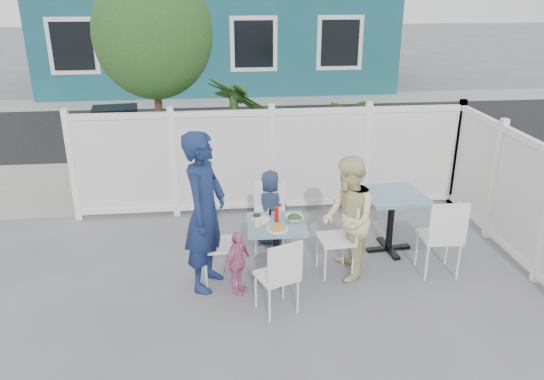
{
  "coord_description": "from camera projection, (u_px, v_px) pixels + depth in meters",
  "views": [
    {
      "loc": [
        -0.71,
        -5.11,
        3.33
      ],
      "look_at": [
        -0.07,
        0.83,
        0.97
      ],
      "focal_mm": 35.0,
      "sensor_mm": 36.0,
      "label": 1
    }
  ],
  "objects": [
    {
      "name": "far_sidewalk",
      "position": [
        239.0,
        101.0,
        15.82
      ],
      "size": [
        24.0,
        1.6,
        0.01
      ],
      "primitive_type": "cube",
      "color": "gray",
      "rests_on": "ground"
    },
    {
      "name": "ground",
      "position": [
        286.0,
        296.0,
        6.02
      ],
      "size": [
        80.0,
        80.0,
        0.0
      ],
      "primitive_type": "plane",
      "color": "slate"
    },
    {
      "name": "salt_shaker",
      "position": [
        269.0,
        212.0,
        6.36
      ],
      "size": [
        0.03,
        0.03,
        0.07
      ],
      "primitive_type": "cylinder",
      "color": "white",
      "rests_on": "main_table"
    },
    {
      "name": "main_table",
      "position": [
        276.0,
        235.0,
        6.2
      ],
      "size": [
        0.7,
        0.7,
        0.72
      ],
      "rotation": [
        0.0,
        0.0,
        -0.04
      ],
      "color": "teal",
      "rests_on": "ground"
    },
    {
      "name": "toddler",
      "position": [
        237.0,
        263.0,
        5.96
      ],
      "size": [
        0.42,
        0.46,
        0.76
      ],
      "primitive_type": "imported",
      "rotation": [
        0.0,
        0.0,
        0.91
      ],
      "color": "pink",
      "rests_on": "ground"
    },
    {
      "name": "boy",
      "position": [
        270.0,
        207.0,
        7.08
      ],
      "size": [
        0.53,
        0.38,
        1.02
      ],
      "primitive_type": "imported",
      "rotation": [
        0.0,
        0.0,
        3.03
      ],
      "color": "#202F4A",
      "rests_on": "ground"
    },
    {
      "name": "salad_bowl",
      "position": [
        294.0,
        218.0,
        6.2
      ],
      "size": [
        0.22,
        0.22,
        0.05
      ],
      "primitive_type": "imported",
      "color": "white",
      "rests_on": "main_table"
    },
    {
      "name": "street",
      "position": [
        245.0,
        127.0,
        12.95
      ],
      "size": [
        24.0,
        5.0,
        0.01
      ],
      "primitive_type": "cube",
      "color": "black",
      "rests_on": "ground"
    },
    {
      "name": "spare_table",
      "position": [
        392.0,
        207.0,
        6.82
      ],
      "size": [
        0.83,
        0.83,
        0.8
      ],
      "rotation": [
        0.0,
        0.0,
        0.09
      ],
      "color": "teal",
      "rests_on": "ground"
    },
    {
      "name": "pepper_shaker",
      "position": [
        270.0,
        212.0,
        6.35
      ],
      "size": [
        0.03,
        0.03,
        0.07
      ],
      "primitive_type": "cylinder",
      "color": "black",
      "rests_on": "main_table"
    },
    {
      "name": "near_sidewalk",
      "position": [
        258.0,
        179.0,
        9.53
      ],
      "size": [
        24.0,
        2.6,
        0.01
      ],
      "primitive_type": "cube",
      "color": "gray",
      "rests_on": "ground"
    },
    {
      "name": "plate_main",
      "position": [
        277.0,
        229.0,
        5.97
      ],
      "size": [
        0.25,
        0.25,
        0.02
      ],
      "primitive_type": "cylinder",
      "color": "white",
      "rests_on": "main_table"
    },
    {
      "name": "woman",
      "position": [
        348.0,
        219.0,
        6.18
      ],
      "size": [
        0.59,
        0.75,
        1.49
      ],
      "primitive_type": "imported",
      "rotation": [
        0.0,
        0.0,
        -1.61
      ],
      "color": "#EAD358",
      "rests_on": "ground"
    },
    {
      "name": "chair_left",
      "position": [
        212.0,
        239.0,
        6.16
      ],
      "size": [
        0.43,
        0.44,
        0.93
      ],
      "rotation": [
        0.0,
        0.0,
        -1.52
      ],
      "color": "white",
      "rests_on": "ground"
    },
    {
      "name": "plate_side",
      "position": [
        261.0,
        220.0,
        6.2
      ],
      "size": [
        0.22,
        0.22,
        0.02
      ],
      "primitive_type": "cylinder",
      "color": "white",
      "rests_on": "main_table"
    },
    {
      "name": "fence_back",
      "position": [
        272.0,
        163.0,
        7.96
      ],
      "size": [
        5.86,
        0.08,
        1.6
      ],
      "color": "white",
      "rests_on": "ground"
    },
    {
      "name": "chair_spare",
      "position": [
        443.0,
        233.0,
        6.22
      ],
      "size": [
        0.46,
        0.45,
        0.99
      ],
      "rotation": [
        0.0,
        0.0,
        -0.03
      ],
      "color": "white",
      "rests_on": "ground"
    },
    {
      "name": "utility_cabinet",
      "position": [
        119.0,
        147.0,
        9.24
      ],
      "size": [
        0.75,
        0.58,
        1.28
      ],
      "primitive_type": "cube",
      "rotation": [
        0.0,
        0.0,
        0.14
      ],
      "color": "yellow",
      "rests_on": "ground"
    },
    {
      "name": "tree",
      "position": [
        153.0,
        34.0,
        7.96
      ],
      "size": [
        1.8,
        1.62,
        3.59
      ],
      "color": "#382316",
      "rests_on": "ground"
    },
    {
      "name": "ketchup_bottle",
      "position": [
        277.0,
        215.0,
        6.15
      ],
      "size": [
        0.05,
        0.05,
        0.16
      ],
      "primitive_type": "cylinder",
      "color": "#C20A09",
      "rests_on": "main_table"
    },
    {
      "name": "fence_right",
      "position": [
        519.0,
        201.0,
        6.59
      ],
      "size": [
        0.08,
        3.66,
        1.6
      ],
      "rotation": [
        0.0,
        0.0,
        1.57
      ],
      "color": "white",
      "rests_on": "ground"
    },
    {
      "name": "potted_shrub_a",
      "position": [
        239.0,
        139.0,
        8.49
      ],
      "size": [
        1.53,
        1.53,
        1.95
      ],
      "primitive_type": "imported",
      "rotation": [
        0.0,
        0.0,
        2.21
      ],
      "color": "#213916",
      "rests_on": "ground"
    },
    {
      "name": "chair_back",
      "position": [
        270.0,
        211.0,
        6.93
      ],
      "size": [
        0.45,
        0.44,
        0.9
      ],
      "rotation": [
        0.0,
        0.0,
        3.02
      ],
      "color": "white",
      "rests_on": "ground"
    },
    {
      "name": "chair_near",
      "position": [
        280.0,
        272.0,
        5.51
      ],
      "size": [
        0.51,
        0.5,
        0.87
      ],
      "rotation": [
        0.0,
        0.0,
        0.38
      ],
      "color": "white",
      "rests_on": "ground"
    },
    {
      "name": "potted_shrub_b",
      "position": [
        363.0,
        152.0,
        8.7
      ],
      "size": [
        1.4,
        1.25,
        1.44
      ],
      "primitive_type": "imported",
      "rotation": [
        0.0,
        0.0,
        3.05
      ],
      "color": "#213916",
      "rests_on": "ground"
    },
    {
      "name": "man",
      "position": [
        205.0,
        212.0,
        5.91
      ],
      "size": [
        0.66,
        0.79,
        1.86
      ],
      "primitive_type": "imported",
      "rotation": [
        0.0,
        0.0,
        1.21
      ],
      "color": "#15244E",
      "rests_on": "ground"
    },
    {
      "name": "coffee_cup_b",
      "position": [
        278.0,
        210.0,
        6.36
      ],
      "size": [
        0.08,
        0.08,
        0.11
      ],
      "primitive_type": "cylinder",
      "color": "beige",
      "rests_on": "main_table"
    },
    {
      "name": "chair_right",
      "position": [
        342.0,
        232.0,
        6.33
      ],
      "size": [
        0.44,
        0.45,
        0.92
      ],
      "rotation": [
        0.0,
        0.0,
        1.65
      ],
      "color": "white",
      "rests_on": "ground"
    },
    {
      "name": "coffee_cup_a",
      "position": [
        257.0,
        221.0,
        6.05
      ],
      "size": [
        0.09,
        0.09,
        0.13
      ],
      "primitive_type": "cylinder",
      "color": "beige",
      "rests_on": "main_table"
    }
  ]
}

